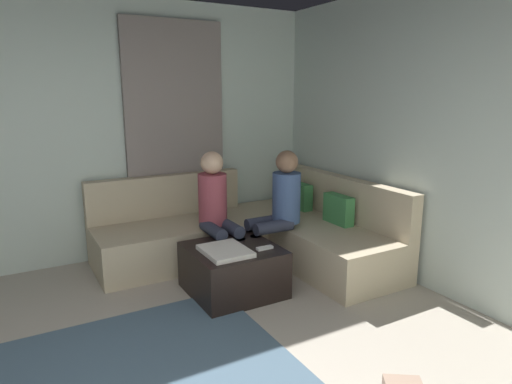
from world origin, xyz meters
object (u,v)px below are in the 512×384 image
Objects in this scene: coffee_mug at (239,232)px; person_on_couch_back at (278,206)px; sectional_couch at (255,233)px; game_remote at (265,248)px; person_on_couch_side at (217,208)px; ottoman at (233,270)px.

coffee_mug is 0.49m from person_on_couch_back.
sectional_couch is 2.12× the size of person_on_couch_back.
coffee_mug is (0.40, -0.40, 0.19)m from sectional_couch.
sectional_couch is 0.89m from game_remote.
game_remote is (0.80, -0.36, 0.15)m from sectional_couch.
person_on_couch_back reaches higher than game_remote.
sectional_couch is at bearing 8.80° from person_on_couch_back.
person_on_couch_back and person_on_couch_side have the same top height.
person_on_couch_side is at bearing -166.73° from game_remote.
sectional_couch is at bearing 135.02° from coffee_mug.
person_on_couch_side reaches higher than coffee_mug.
game_remote is at bearing 5.71° from coffee_mug.
sectional_couch is at bearing 136.93° from ottoman.
coffee_mug is at bearing -174.29° from game_remote.
sectional_couch is 0.65m from person_on_couch_side.
person_on_couch_side is (-0.21, -0.57, 0.00)m from person_on_couch_back.
person_on_couch_back reaches higher than ottoman.
person_on_couch_back is at bearing 136.97° from game_remote.
coffee_mug is 0.08× the size of person_on_couch_side.
person_on_couch_side is (-0.25, -0.11, 0.19)m from coffee_mug.
coffee_mug reaches higher than ottoman.
ottoman is at bearing -129.29° from game_remote.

